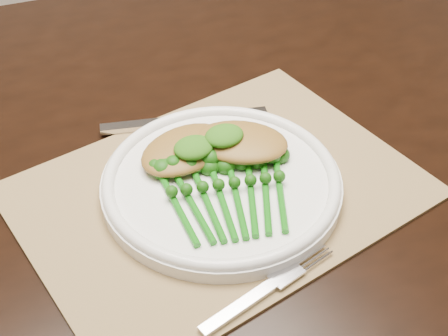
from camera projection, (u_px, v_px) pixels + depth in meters
name	position (u px, v px, depth m)	size (l,w,h in m)	color
dining_table	(196.00, 281.00, 1.14)	(1.69, 1.08, 0.75)	black
placemat	(219.00, 191.00, 0.77)	(0.47, 0.35, 0.00)	olive
dinner_plate	(221.00, 182.00, 0.76)	(0.30, 0.30, 0.03)	white
knife	(169.00, 122.00, 0.87)	(0.23, 0.09, 0.01)	silver
fork	(276.00, 282.00, 0.66)	(0.18, 0.05, 0.01)	silver
chicken_fillet_left	(185.00, 149.00, 0.78)	(0.12, 0.09, 0.02)	olive
chicken_fillet_right	(240.00, 142.00, 0.79)	(0.12, 0.08, 0.02)	olive
pesto_dollop_left	(194.00, 147.00, 0.76)	(0.05, 0.04, 0.02)	#1B4C0A
pesto_dollop_right	(224.00, 136.00, 0.77)	(0.05, 0.04, 0.02)	#1B4C0A
broccolini_bundle	(230.00, 200.00, 0.73)	(0.18, 0.20, 0.04)	#0F610C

